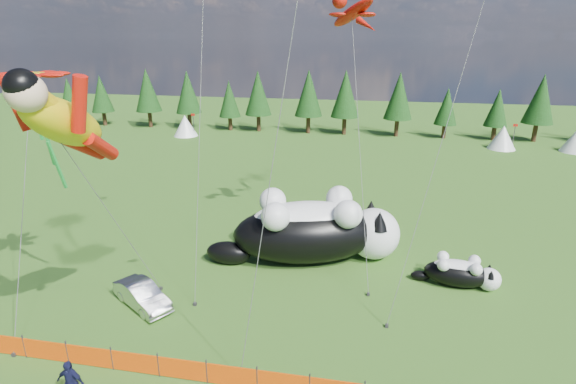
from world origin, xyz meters
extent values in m
plane|color=#113C0B|center=(0.00, 0.00, 0.00)|extent=(160.00, 160.00, 0.00)
cylinder|color=#262626|center=(-7.00, -3.00, 0.55)|extent=(0.06, 0.06, 1.10)
cylinder|color=#262626|center=(-5.00, -3.00, 0.55)|extent=(0.06, 0.06, 1.10)
cylinder|color=#262626|center=(-3.00, -3.00, 0.55)|extent=(0.06, 0.06, 1.10)
cylinder|color=#262626|center=(-1.00, -3.00, 0.55)|extent=(0.06, 0.06, 1.10)
cylinder|color=#262626|center=(1.00, -3.00, 0.55)|extent=(0.06, 0.06, 1.10)
cylinder|color=#262626|center=(3.00, -3.00, 0.55)|extent=(0.06, 0.06, 1.10)
cube|color=#F14905|center=(-8.00, -3.00, 0.50)|extent=(2.00, 0.04, 0.90)
cube|color=#F14905|center=(-6.00, -3.00, 0.50)|extent=(2.00, 0.04, 0.90)
cube|color=#F14905|center=(-4.00, -3.00, 0.50)|extent=(2.00, 0.04, 0.90)
cube|color=#F14905|center=(-2.00, -3.00, 0.50)|extent=(2.00, 0.04, 0.90)
cube|color=#F14905|center=(0.00, -3.00, 0.50)|extent=(2.00, 0.04, 0.90)
cube|color=#F14905|center=(2.00, -3.00, 0.50)|extent=(2.00, 0.04, 0.90)
cube|color=#F14905|center=(4.00, -3.00, 0.50)|extent=(2.00, 0.04, 0.90)
ellipsoid|color=black|center=(3.28, 7.82, 1.74)|extent=(9.48, 6.29, 3.48)
ellipsoid|color=white|center=(3.28, 7.82, 2.61)|extent=(7.11, 4.59, 2.13)
sphere|color=white|center=(7.18, 8.94, 1.55)|extent=(3.09, 3.09, 3.09)
sphere|color=#DD5686|center=(8.44, 9.30, 1.55)|extent=(0.43, 0.43, 0.43)
ellipsoid|color=black|center=(-1.18, 6.55, 0.68)|extent=(2.97, 2.04, 1.35)
cone|color=black|center=(7.43, 8.04, 2.78)|extent=(1.08, 1.08, 1.08)
cone|color=black|center=(6.93, 9.83, 2.78)|extent=(1.08, 1.08, 1.08)
sphere|color=white|center=(4.98, 9.61, 3.38)|extent=(1.62, 1.62, 1.62)
sphere|color=white|center=(5.67, 7.20, 3.38)|extent=(1.62, 1.62, 1.62)
sphere|color=white|center=(1.08, 8.50, 3.38)|extent=(1.62, 1.62, 1.62)
sphere|color=white|center=(1.77, 6.08, 3.38)|extent=(1.62, 1.62, 1.62)
ellipsoid|color=black|center=(11.65, 6.43, 0.69)|extent=(3.60, 1.96, 1.38)
ellipsoid|color=white|center=(11.65, 6.43, 1.04)|extent=(2.72, 1.42, 0.84)
sphere|color=white|center=(13.25, 6.26, 0.61)|extent=(1.23, 1.23, 1.23)
sphere|color=#DD5686|center=(13.77, 6.21, 0.61)|extent=(0.17, 0.17, 0.17)
ellipsoid|color=black|center=(9.82, 6.62, 0.27)|extent=(1.12, 0.65, 0.54)
cone|color=black|center=(13.22, 5.90, 1.11)|extent=(0.43, 0.43, 0.43)
cone|color=black|center=(13.29, 6.63, 1.11)|extent=(0.43, 0.43, 0.43)
sphere|color=white|center=(12.54, 6.84, 1.34)|extent=(0.64, 0.64, 0.64)
sphere|color=white|center=(12.44, 5.85, 1.34)|extent=(0.64, 0.64, 0.64)
sphere|color=white|center=(10.94, 7.01, 1.34)|extent=(0.64, 0.64, 0.64)
sphere|color=white|center=(10.84, 6.02, 1.34)|extent=(0.64, 0.64, 0.64)
imported|color=silver|center=(-4.03, 1.44, 0.61)|extent=(3.80, 3.09, 1.22)
imported|color=#141639|center=(-3.46, -4.87, 0.93)|extent=(1.11, 0.60, 1.85)
cylinder|color=#595959|center=(-3.83, 0.27, 5.04)|extent=(0.03, 0.03, 11.21)
cube|color=#262626|center=(-3.83, 3.00, 0.08)|extent=(0.15, 0.15, 0.16)
cylinder|color=#595959|center=(6.11, 8.08, 7.08)|extent=(0.03, 0.03, 15.72)
cube|color=#262626|center=(7.03, 4.49, 0.08)|extent=(0.15, 0.15, 0.16)
cylinder|color=#595959|center=(-7.62, -1.03, 5.68)|extent=(0.03, 0.03, 11.77)
cube|color=#262626|center=(-7.56, -3.04, 0.08)|extent=(0.15, 0.15, 0.16)
cube|color=green|center=(-7.67, 0.98, 8.42)|extent=(0.22, 0.22, 4.92)
cylinder|color=#595959|center=(-1.46, 4.11, 9.12)|extent=(0.03, 0.03, 18.46)
cube|color=#262626|center=(-1.49, 1.95, 0.08)|extent=(0.15, 0.15, 0.16)
cylinder|color=#595959|center=(10.49, 5.24, 11.44)|extent=(0.03, 0.03, 24.09)
cube|color=#262626|center=(7.92, 1.91, 0.08)|extent=(0.15, 0.15, 0.16)
cylinder|color=#595959|center=(3.38, -2.31, 7.81)|extent=(0.03, 0.03, 15.51)
cube|color=#262626|center=(2.18, -2.47, 0.08)|extent=(0.15, 0.15, 0.16)
camera|label=1|loc=(6.69, -16.21, 12.76)|focal=28.00mm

